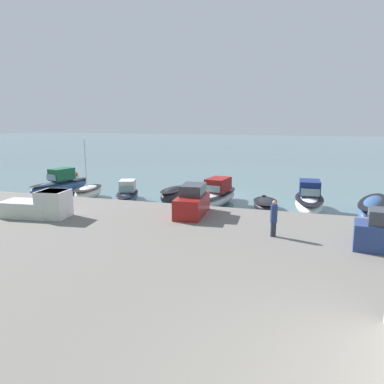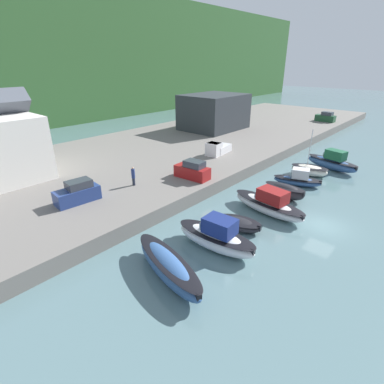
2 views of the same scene
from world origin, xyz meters
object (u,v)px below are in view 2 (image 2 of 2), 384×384
(moored_boat_2, at_px, (239,224))
(moored_boat_7, at_px, (332,162))
(moored_boat_4, at_px, (284,191))
(moored_boat_6, at_px, (309,170))
(moored_boat_1, at_px, (216,237))
(parked_car_0, at_px, (193,171))
(moored_boat_0, at_px, (168,267))
(moored_boat_5, at_px, (298,179))
(parked_car_1, at_px, (326,117))
(parked_car_2, at_px, (78,193))
(pickup_truck_0, at_px, (217,149))
(person_on_quay, at_px, (133,176))
(moored_boat_3, at_px, (269,204))

(moored_boat_2, bearing_deg, moored_boat_7, -12.07)
(moored_boat_4, distance_m, moored_boat_6, 9.18)
(moored_boat_1, distance_m, parked_car_0, 12.50)
(moored_boat_1, height_order, parked_car_0, parked_car_0)
(moored_boat_0, relative_size, moored_boat_5, 1.38)
(moored_boat_4, relative_size, parked_car_1, 1.11)
(parked_car_0, height_order, parked_car_1, same)
(parked_car_2, height_order, pickup_truck_0, parked_car_2)
(parked_car_0, xyz_separation_m, pickup_truck_0, (9.85, 3.79, -0.10))
(person_on_quay, bearing_deg, parked_car_0, -29.65)
(parked_car_2, bearing_deg, person_on_quay, -91.46)
(moored_boat_0, bearing_deg, parked_car_2, 102.17)
(moored_boat_7, height_order, parked_car_1, parked_car_1)
(moored_boat_1, distance_m, parked_car_2, 14.42)
(moored_boat_5, height_order, parked_car_2, parked_car_2)
(pickup_truck_0, distance_m, person_on_quay, 15.87)
(moored_boat_4, height_order, pickup_truck_0, pickup_truck_0)
(parked_car_1, bearing_deg, moored_boat_6, -162.30)
(moored_boat_5, bearing_deg, parked_car_2, 130.31)
(moored_boat_0, relative_size, pickup_truck_0, 1.71)
(moored_boat_1, height_order, pickup_truck_0, pickup_truck_0)
(parked_car_1, bearing_deg, moored_boat_1, -167.60)
(moored_boat_6, xyz_separation_m, moored_boat_7, (4.55, -1.45, 0.31))
(moored_boat_3, relative_size, moored_boat_6, 1.36)
(moored_boat_7, distance_m, parked_car_0, 21.23)
(parked_car_0, bearing_deg, moored_boat_7, -32.73)
(moored_boat_3, bearing_deg, moored_boat_0, -174.52)
(moored_boat_2, xyz_separation_m, moored_boat_3, (4.71, -0.47, 0.43))
(moored_boat_1, bearing_deg, moored_boat_6, -0.39)
(moored_boat_2, height_order, moored_boat_6, moored_boat_6)
(moored_boat_7, xyz_separation_m, parked_car_1, (28.41, 10.92, 1.38))
(moored_boat_4, distance_m, parked_car_1, 43.37)
(person_on_quay, bearing_deg, moored_boat_5, -37.98)
(moored_boat_1, bearing_deg, moored_boat_3, -4.26)
(parked_car_2, bearing_deg, moored_boat_5, -115.47)
(moored_boat_0, height_order, moored_boat_2, moored_boat_0)
(moored_boat_1, xyz_separation_m, person_on_quay, (1.95, 12.96, 1.56))
(parked_car_0, height_order, person_on_quay, parked_car_0)
(moored_boat_6, bearing_deg, parked_car_0, 139.90)
(moored_boat_7, distance_m, parked_car_2, 34.08)
(moored_boat_2, distance_m, person_on_quay, 13.00)
(moored_boat_0, relative_size, moored_boat_1, 1.14)
(pickup_truck_0, bearing_deg, person_on_quay, 84.24)
(moored_boat_2, distance_m, moored_boat_6, 18.26)
(moored_boat_0, distance_m, parked_car_2, 13.41)
(moored_boat_4, xyz_separation_m, parked_car_0, (-4.96, 9.33, 1.57))
(moored_boat_0, bearing_deg, parked_car_1, 25.07)
(parked_car_0, relative_size, pickup_truck_0, 0.88)
(moored_boat_2, bearing_deg, parked_car_2, 111.17)
(moored_boat_2, xyz_separation_m, moored_boat_5, (13.87, 0.39, 0.22))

